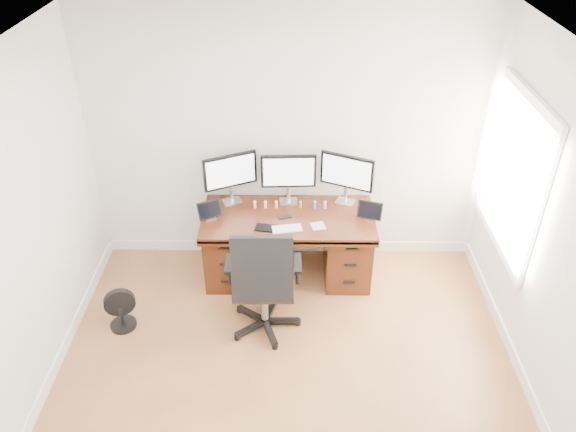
{
  "coord_description": "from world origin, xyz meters",
  "views": [
    {
      "loc": [
        0.04,
        -2.81,
        3.81
      ],
      "look_at": [
        0.0,
        1.5,
        0.95
      ],
      "focal_mm": 35.0,
      "sensor_mm": 36.0,
      "label": 1
    }
  ],
  "objects_px": {
    "desk": "(288,243)",
    "office_chair": "(264,298)",
    "monitor_center": "(289,173)",
    "floor_fan": "(120,310)",
    "keyboard": "(287,229)"
  },
  "relations": [
    {
      "from": "office_chair",
      "to": "monitor_center",
      "type": "distance_m",
      "value": 1.29
    },
    {
      "from": "monitor_center",
      "to": "desk",
      "type": "bearing_deg",
      "value": -92.41
    },
    {
      "from": "office_chair",
      "to": "monitor_center",
      "type": "bearing_deg",
      "value": 77.76
    },
    {
      "from": "office_chair",
      "to": "monitor_center",
      "type": "height_order",
      "value": "monitor_center"
    },
    {
      "from": "office_chair",
      "to": "monitor_center",
      "type": "xyz_separation_m",
      "value": [
        0.21,
        1.07,
        0.7
      ]
    },
    {
      "from": "desk",
      "to": "keyboard",
      "type": "bearing_deg",
      "value": -92.34
    },
    {
      "from": "office_chair",
      "to": "desk",
      "type": "bearing_deg",
      "value": 74.66
    },
    {
      "from": "desk",
      "to": "keyboard",
      "type": "relative_size",
      "value": 6.03
    },
    {
      "from": "monitor_center",
      "to": "office_chair",
      "type": "bearing_deg",
      "value": -103.63
    },
    {
      "from": "monitor_center",
      "to": "keyboard",
      "type": "distance_m",
      "value": 0.6
    },
    {
      "from": "office_chair",
      "to": "monitor_center",
      "type": "relative_size",
      "value": 2.14
    },
    {
      "from": "desk",
      "to": "floor_fan",
      "type": "bearing_deg",
      "value": -152.81
    },
    {
      "from": "office_chair",
      "to": "keyboard",
      "type": "height_order",
      "value": "office_chair"
    },
    {
      "from": "office_chair",
      "to": "keyboard",
      "type": "distance_m",
      "value": 0.71
    },
    {
      "from": "desk",
      "to": "office_chair",
      "type": "bearing_deg",
      "value": -104.33
    }
  ]
}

